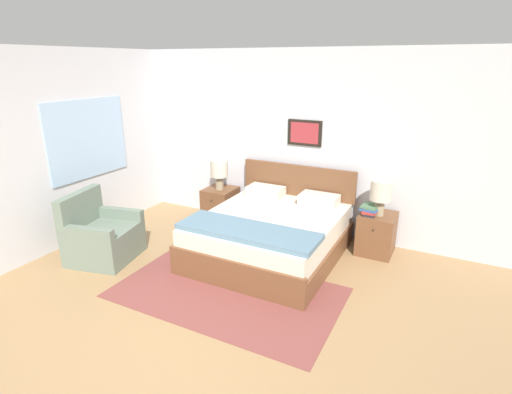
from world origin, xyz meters
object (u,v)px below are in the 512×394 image
object	(u,v)px
armchair	(102,237)
nightstand_by_door	(376,233)
nightstand_near_window	(221,205)
table_lamp_near_window	(219,170)
table_lamp_by_door	(381,193)
bed	(270,234)

from	to	relation	value
armchair	nightstand_by_door	xyz separation A→B (m)	(3.10, 1.77, -0.02)
armchair	nightstand_near_window	distance (m)	1.90
nightstand_near_window	armchair	bearing A→B (deg)	-111.23
table_lamp_near_window	armchair	bearing A→B (deg)	-111.84
table_lamp_by_door	bed	bearing A→B (deg)	-150.38
table_lamp_by_door	table_lamp_near_window	bearing A→B (deg)	180.00
armchair	nightstand_by_door	bearing A→B (deg)	107.00
nightstand_near_window	table_lamp_near_window	world-z (taller)	table_lamp_near_window
armchair	table_lamp_near_window	bearing A→B (deg)	145.48
table_lamp_near_window	table_lamp_by_door	size ratio (longest dim) A/B	1.00
nightstand_near_window	table_lamp_near_window	xyz separation A→B (m)	(0.01, -0.03, 0.58)
armchair	nightstand_near_window	size ratio (longest dim) A/B	1.69
bed	table_lamp_by_door	distance (m)	1.50
nightstand_by_door	nightstand_near_window	bearing A→B (deg)	180.00
bed	nightstand_by_door	xyz separation A→B (m)	(1.21, 0.72, -0.03)
table_lamp_near_window	table_lamp_by_door	bearing A→B (deg)	0.00
nightstand_by_door	table_lamp_near_window	bearing A→B (deg)	-179.35
bed	table_lamp_by_door	xyz separation A→B (m)	(1.21, 0.69, 0.55)
nightstand_by_door	table_lamp_by_door	world-z (taller)	table_lamp_by_door
bed	table_lamp_near_window	distance (m)	1.48
armchair	nightstand_near_window	world-z (taller)	armchair
armchair	nightstand_by_door	size ratio (longest dim) A/B	1.69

